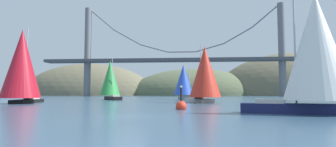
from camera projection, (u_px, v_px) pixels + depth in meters
name	position (u px, v px, depth m)	size (l,w,h in m)	color
ground_plane	(130.00, 116.00, 19.93)	(360.00, 360.00, 0.00)	#385670
headland_left	(88.00, 95.00, 158.98)	(74.90, 44.00, 36.12)	#6B664C
headland_center	(194.00, 95.00, 153.65)	(73.56, 44.00, 29.14)	#5B6647
headland_right	(297.00, 95.00, 148.76)	(86.50, 44.00, 45.94)	#6B664C
suspension_bridge	(182.00, 56.00, 115.47)	(116.49, 6.00, 38.11)	slate
sailboat_crimson_sail	(22.00, 65.00, 42.64)	(6.59, 10.25, 12.09)	black
sailboat_green_sail	(110.00, 79.00, 64.68)	(7.34, 8.76, 9.63)	black
sailboat_blue_spinnaker	(184.00, 81.00, 63.36)	(7.90, 5.12, 8.48)	#B7B2A8
sailboat_white_mainsail	(315.00, 49.00, 22.07)	(9.05, 6.27, 10.71)	#191E4C
sailboat_scarlet_sail	(205.00, 73.00, 44.93)	(6.69, 8.96, 9.80)	#B7B2A8
channel_buoy	(181.00, 106.00, 27.80)	(1.10, 1.10, 2.64)	red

